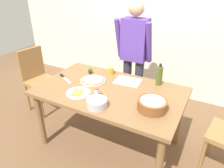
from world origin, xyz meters
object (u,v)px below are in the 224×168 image
object	(u,v)px
cutting_board_white	(128,81)
person_cook	(134,53)
salt_shaker	(97,92)
chef_knife	(64,78)
plate_with_slice	(78,93)
pizza_raw_on_board	(93,80)
cup_orange	(111,71)
chair_wooden_left	(38,77)
dining_table	(110,97)
popcorn_bowl	(152,104)
avocado	(90,71)
mixing_bowl_steel	(97,103)
olive_oil_bottle	(159,75)

from	to	relation	value
cutting_board_white	person_cook	bearing A→B (deg)	105.42
salt_shaker	chef_knife	size ratio (longest dim) A/B	0.39
person_cook	chef_knife	size ratio (longest dim) A/B	6.00
plate_with_slice	cutting_board_white	distance (m)	0.61
pizza_raw_on_board	cup_orange	bearing A→B (deg)	71.15
chair_wooden_left	cutting_board_white	xyz separation A→B (m)	(1.41, 0.08, 0.23)
chair_wooden_left	plate_with_slice	world-z (taller)	chair_wooden_left
dining_table	cup_orange	distance (m)	0.44
chair_wooden_left	salt_shaker	world-z (taller)	chair_wooden_left
chair_wooden_left	popcorn_bowl	xyz separation A→B (m)	(1.85, -0.33, 0.28)
pizza_raw_on_board	avocado	xyz separation A→B (m)	(-0.15, 0.16, 0.03)
dining_table	popcorn_bowl	size ratio (longest dim) A/B	5.71
chair_wooden_left	chef_knife	size ratio (longest dim) A/B	3.52
person_cook	cutting_board_white	world-z (taller)	person_cook
popcorn_bowl	chef_knife	world-z (taller)	popcorn_bowl
plate_with_slice	mixing_bowl_steel	distance (m)	0.33
chair_wooden_left	avocado	bearing A→B (deg)	4.33
olive_oil_bottle	chef_knife	bearing A→B (deg)	-159.97
pizza_raw_on_board	plate_with_slice	world-z (taller)	plate_with_slice
cup_orange	salt_shaker	size ratio (longest dim) A/B	0.80
plate_with_slice	olive_oil_bottle	world-z (taller)	olive_oil_bottle
olive_oil_bottle	avocado	world-z (taller)	olive_oil_bottle
cup_orange	cutting_board_white	size ratio (longest dim) A/B	0.28
pizza_raw_on_board	mixing_bowl_steel	xyz separation A→B (m)	(0.33, -0.44, 0.03)
cutting_board_white	avocado	size ratio (longest dim) A/B	4.29
pizza_raw_on_board	popcorn_bowl	world-z (taller)	popcorn_bowl
dining_table	chair_wooden_left	bearing A→B (deg)	171.85
dining_table	person_cook	bearing A→B (deg)	92.99
person_cook	mixing_bowl_steel	distance (m)	1.12
chef_knife	dining_table	bearing A→B (deg)	0.65
popcorn_bowl	salt_shaker	distance (m)	0.58
plate_with_slice	avocado	world-z (taller)	avocado
olive_oil_bottle	cup_orange	distance (m)	0.62
salt_shaker	avocado	bearing A→B (deg)	130.04
olive_oil_bottle	chef_knife	world-z (taller)	olive_oil_bottle
plate_with_slice	olive_oil_bottle	size ratio (longest dim) A/B	1.02
avocado	pizza_raw_on_board	bearing A→B (deg)	-48.56
popcorn_bowl	avocado	size ratio (longest dim) A/B	4.00
salt_shaker	dining_table	bearing A→B (deg)	74.85
pizza_raw_on_board	mixing_bowl_steel	size ratio (longest dim) A/B	1.49
pizza_raw_on_board	cup_orange	distance (m)	0.30
pizza_raw_on_board	mixing_bowl_steel	bearing A→B (deg)	-53.19
chef_knife	cutting_board_white	bearing A→B (deg)	21.16
cup_orange	cutting_board_white	world-z (taller)	cup_orange
chair_wooden_left	chef_knife	bearing A→B (deg)	-15.92
person_cook	olive_oil_bottle	world-z (taller)	person_cook
olive_oil_bottle	popcorn_bowl	bearing A→B (deg)	-79.42
person_cook	cup_orange	size ratio (longest dim) A/B	19.06
popcorn_bowl	olive_oil_bottle	bearing A→B (deg)	100.58
plate_with_slice	cutting_board_white	xyz separation A→B (m)	(0.35, 0.50, -0.00)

